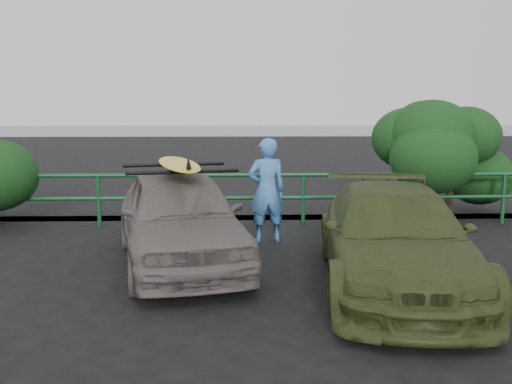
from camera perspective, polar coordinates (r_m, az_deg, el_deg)
ground at (r=6.47m, az=0.83°, el=-12.42°), size 80.00×80.00×0.00m
ocean at (r=66.08m, az=-1.59°, el=6.44°), size 200.00×200.00×0.00m
guardrail at (r=11.18m, az=-0.35°, el=-0.73°), size 14.00×0.08×1.04m
shrub_left at (r=12.37m, az=-23.24°, el=1.63°), size 3.20×2.40×1.97m
shrub_right at (r=12.73m, az=22.74°, el=3.22°), size 3.20×2.40×2.58m
sedan at (r=8.46m, az=-7.66°, el=-2.53°), size 2.55×4.40×1.41m
olive_vehicle at (r=7.56m, az=13.61°, el=-4.50°), size 2.31×4.60×1.28m
man at (r=9.79m, az=1.09°, el=0.18°), size 0.71×0.52×1.79m
roof_rack at (r=8.35m, az=-7.76°, el=2.39°), size 1.76×1.41×0.05m
surfboard at (r=8.35m, az=-7.77°, el=2.82°), size 1.07×2.55×0.07m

